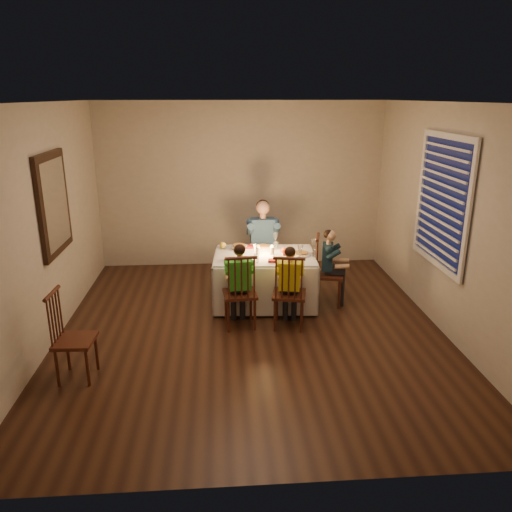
{
  "coord_description": "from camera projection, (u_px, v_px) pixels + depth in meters",
  "views": [
    {
      "loc": [
        -0.34,
        -5.39,
        2.67
      ],
      "look_at": [
        0.06,
        0.15,
        0.87
      ],
      "focal_mm": 35.0,
      "sensor_mm": 36.0,
      "label": 1
    }
  ],
  "objects": [
    {
      "name": "setting_yellow",
      "position": [
        287.0,
        261.0,
        6.22
      ],
      "size": [
        0.28,
        0.28,
        0.02
      ],
      "primitive_type": "cylinder",
      "rotation": [
        0.0,
        0.0,
        -0.06
      ],
      "color": "white",
      "rests_on": "dining_table"
    },
    {
      "name": "child_green",
      "position": [
        240.0,
        326.0,
        6.06
      ],
      "size": [
        0.36,
        0.34,
        1.04
      ],
      "primitive_type": null,
      "rotation": [
        0.0,
        0.0,
        3.24
      ],
      "color": "green",
      "rests_on": "ground"
    },
    {
      "name": "setting_green",
      "position": [
        243.0,
        260.0,
        6.26
      ],
      "size": [
        0.28,
        0.28,
        0.02
      ],
      "primitive_type": "cylinder",
      "rotation": [
        0.0,
        0.0,
        -0.06
      ],
      "color": "white",
      "rests_on": "dining_table"
    },
    {
      "name": "squash",
      "position": [
        223.0,
        245.0,
        6.74
      ],
      "size": [
        0.09,
        0.09,
        0.09
      ],
      "primitive_type": "sphere",
      "color": "yellow",
      "rests_on": "dining_table"
    },
    {
      "name": "chair_extra",
      "position": [
        80.0,
        377.0,
        4.94
      ],
      "size": [
        0.38,
        0.4,
        0.92
      ],
      "primitive_type": null,
      "rotation": [
        0.0,
        0.0,
        1.52
      ],
      "color": "#3E1D10",
      "rests_on": "ground"
    },
    {
      "name": "adult",
      "position": [
        263.0,
        283.0,
        7.42
      ],
      "size": [
        0.46,
        0.42,
        1.25
      ],
      "primitive_type": null,
      "rotation": [
        0.0,
        0.0,
        0.0
      ],
      "color": "#305079",
      "rests_on": "ground"
    },
    {
      "name": "window_blinds",
      "position": [
        441.0,
        201.0,
        5.75
      ],
      "size": [
        0.07,
        1.34,
        1.54
      ],
      "color": "#0D1237",
      "rests_on": "wall_right"
    },
    {
      "name": "ceiling",
      "position": [
        251.0,
        102.0,
        5.16
      ],
      "size": [
        5.0,
        5.0,
        0.0
      ],
      "primitive_type": "plane",
      "color": "white",
      "rests_on": "wall_back"
    },
    {
      "name": "wall_left",
      "position": [
        44.0,
        228.0,
        5.4
      ],
      "size": [
        0.02,
        5.0,
        2.6
      ],
      "primitive_type": "cube",
      "color": "beige",
      "rests_on": "ground"
    },
    {
      "name": "candle_right",
      "position": [
        272.0,
        251.0,
        6.49
      ],
      "size": [
        0.06,
        0.06,
        0.1
      ],
      "primitive_type": "cylinder",
      "color": "silver",
      "rests_on": "dining_table"
    },
    {
      "name": "setting_teal",
      "position": [
        301.0,
        254.0,
        6.49
      ],
      "size": [
        0.28,
        0.28,
        0.02
      ],
      "primitive_type": "cylinder",
      "rotation": [
        0.0,
        0.0,
        -0.06
      ],
      "color": "white",
      "rests_on": "dining_table"
    },
    {
      "name": "chair_end",
      "position": [
        328.0,
        303.0,
        6.71
      ],
      "size": [
        0.44,
        0.46,
        0.94
      ],
      "primitive_type": null,
      "rotation": [
        0.0,
        0.0,
        1.34
      ],
      "color": "#3E1D10",
      "rests_on": "ground"
    },
    {
      "name": "wall_back",
      "position": [
        241.0,
        185.0,
        7.93
      ],
      "size": [
        4.5,
        0.02,
        2.6
      ],
      "primitive_type": "cube",
      "color": "beige",
      "rests_on": "ground"
    },
    {
      "name": "chair_adult",
      "position": [
        263.0,
        283.0,
        7.42
      ],
      "size": [
        0.39,
        0.37,
        0.94
      ],
      "primitive_type": null,
      "rotation": [
        0.0,
        0.0,
        0.0
      ],
      "color": "#3E1D10",
      "rests_on": "ground"
    },
    {
      "name": "wall_right",
      "position": [
        447.0,
        220.0,
        5.72
      ],
      "size": [
        0.02,
        5.0,
        2.6
      ],
      "primitive_type": "cube",
      "color": "beige",
      "rests_on": "ground"
    },
    {
      "name": "setting_adult",
      "position": [
        263.0,
        247.0,
        6.79
      ],
      "size": [
        0.28,
        0.28,
        0.02
      ],
      "primitive_type": "cylinder",
      "rotation": [
        0.0,
        0.0,
        -0.06
      ],
      "color": "white",
      "rests_on": "dining_table"
    },
    {
      "name": "child_teal",
      "position": [
        328.0,
        303.0,
        6.71
      ],
      "size": [
        0.36,
        0.39,
        1.02
      ],
      "primitive_type": null,
      "rotation": [
        0.0,
        0.0,
        1.34
      ],
      "color": "#172D39",
      "rests_on": "ground"
    },
    {
      "name": "serving_bowl",
      "position": [
        239.0,
        247.0,
        6.71
      ],
      "size": [
        0.27,
        0.27,
        0.05
      ],
      "primitive_type": "imported",
      "rotation": [
        0.0,
        0.0,
        -0.37
      ],
      "color": "white",
      "rests_on": "dining_table"
    },
    {
      "name": "wall_mirror",
      "position": [
        54.0,
        204.0,
        5.63
      ],
      "size": [
        0.06,
        0.95,
        1.15
      ],
      "color": "black",
      "rests_on": "wall_left"
    },
    {
      "name": "dining_table",
      "position": [
        265.0,
        269.0,
        6.56
      ],
      "size": [
        1.38,
        1.04,
        0.66
      ],
      "rotation": [
        0.0,
        0.0,
        -0.06
      ],
      "color": "white",
      "rests_on": "ground"
    },
    {
      "name": "chair_near_right",
      "position": [
        289.0,
        326.0,
        6.04
      ],
      "size": [
        0.45,
        0.44,
        0.94
      ],
      "primitive_type": null,
      "rotation": [
        0.0,
        0.0,
        2.94
      ],
      "color": "#3E1D10",
      "rests_on": "ground"
    },
    {
      "name": "candle_left",
      "position": [
        258.0,
        251.0,
        6.49
      ],
      "size": [
        0.06,
        0.06,
        0.1
      ],
      "primitive_type": "cylinder",
      "color": "silver",
      "rests_on": "dining_table"
    },
    {
      "name": "orange_fruit",
      "position": [
        284.0,
        250.0,
        6.54
      ],
      "size": [
        0.08,
        0.08,
        0.08
      ],
      "primitive_type": "sphere",
      "color": "#E74D13",
      "rests_on": "dining_table"
    },
    {
      "name": "chair_near_left",
      "position": [
        240.0,
        326.0,
        6.06
      ],
      "size": [
        0.42,
        0.4,
        0.94
      ],
      "primitive_type": null,
      "rotation": [
        0.0,
        0.0,
        3.24
      ],
      "color": "#3E1D10",
      "rests_on": "ground"
    },
    {
      "name": "ground",
      "position": [
        252.0,
        329.0,
        5.96
      ],
      "size": [
        5.0,
        5.0,
        0.0
      ],
      "primitive_type": "plane",
      "color": "black",
      "rests_on": "ground"
    },
    {
      "name": "child_yellow",
      "position": [
        289.0,
        326.0,
        6.04
      ],
      "size": [
        0.37,
        0.35,
        1.01
      ],
      "primitive_type": null,
      "rotation": [
        0.0,
        0.0,
        2.94
      ],
      "color": "yellow",
      "rests_on": "ground"
    }
  ]
}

